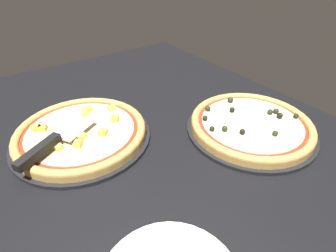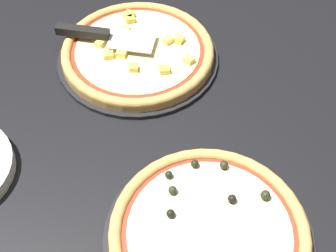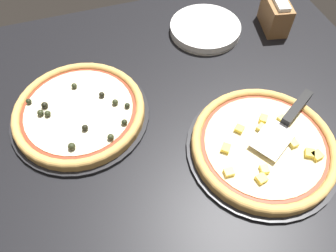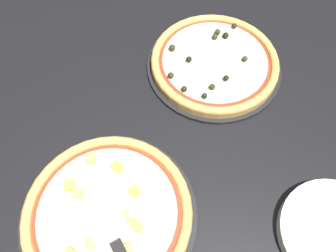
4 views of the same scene
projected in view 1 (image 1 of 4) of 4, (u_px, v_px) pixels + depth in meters
The scene contains 6 objects.
ground_plane at pixel (129, 139), 75.02cm from camera, with size 128.38×113.89×3.60cm, color black.
pizza_pan_front at pixel (83, 137), 71.88cm from camera, with size 37.10×37.10×1.00cm, color black.
pizza_front at pixel (81, 132), 70.81cm from camera, with size 34.87×34.87×3.31cm.
pizza_pan_back at pixel (250, 129), 74.98cm from camera, with size 36.06×36.06×1.00cm, color black.
pizza_back at pixel (251, 124), 73.90cm from camera, with size 33.90×33.90×3.93cm.
serving_spatula at pixel (48, 145), 61.90cm from camera, with size 16.00×21.97×2.00cm.
Camera 1 is at (55.01, -25.43, 43.95)cm, focal length 28.00 mm.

